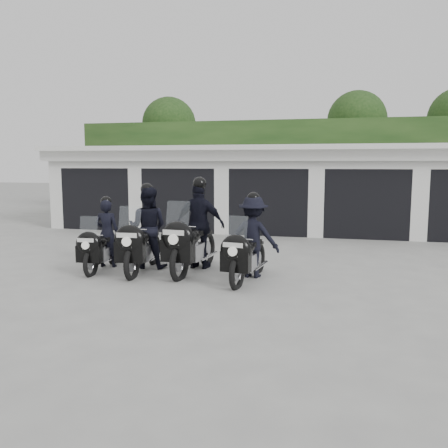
% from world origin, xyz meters
% --- Properties ---
extents(ground, '(80.00, 80.00, 0.00)m').
position_xyz_m(ground, '(0.00, 0.00, 0.00)').
color(ground, '#989893').
rests_on(ground, ground).
extents(garage_block, '(16.40, 6.80, 2.96)m').
position_xyz_m(garage_block, '(-0.00, 8.06, 1.42)').
color(garage_block, silver).
rests_on(garage_block, ground).
extents(background_vegetation, '(20.00, 3.90, 5.80)m').
position_xyz_m(background_vegetation, '(0.37, 12.92, 2.77)').
color(background_vegetation, '#193513').
rests_on(background_vegetation, ground).
extents(police_bike_a, '(0.68, 1.94, 1.69)m').
position_xyz_m(police_bike_a, '(-2.91, -0.30, 0.67)').
color(police_bike_a, black).
rests_on(police_bike_a, ground).
extents(police_bike_b, '(0.96, 2.30, 2.00)m').
position_xyz_m(police_bike_b, '(-1.96, -0.09, 0.84)').
color(police_bike_b, black).
rests_on(police_bike_b, ground).
extents(police_bike_c, '(1.22, 2.47, 2.15)m').
position_xyz_m(police_bike_c, '(-0.82, 0.13, 0.91)').
color(police_bike_c, black).
rests_on(police_bike_c, ground).
extents(police_bike_d, '(1.18, 2.12, 1.85)m').
position_xyz_m(police_bike_d, '(0.50, -0.37, 0.79)').
color(police_bike_d, black).
rests_on(police_bike_d, ground).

